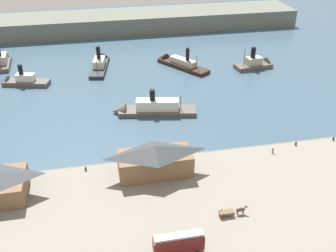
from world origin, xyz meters
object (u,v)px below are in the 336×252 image
at_px(pedestrian_near_cart, 273,151).
at_px(ferry_departing_north, 21,81).
at_px(ferry_near_quay, 148,109).
at_px(ferry_approaching_east, 3,61).
at_px(mooring_post_center_east, 334,139).
at_px(ferry_mid_harbor, 257,64).
at_px(ferry_outer_harbor, 100,63).
at_px(horse_cart, 232,211).
at_px(ferry_shed_central_terminal, 155,159).
at_px(street_tram, 179,242).
at_px(mooring_post_west, 86,169).
at_px(mooring_post_center_west, 296,144).
at_px(ferry_moored_west, 177,63).

bearing_deg(pedestrian_near_cart, ferry_departing_north, 138.94).
bearing_deg(ferry_near_quay, ferry_approaching_east, 134.33).
bearing_deg(pedestrian_near_cart, mooring_post_center_east, 7.44).
bearing_deg(ferry_near_quay, ferry_mid_harbor, 31.03).
height_order(mooring_post_center_east, ferry_mid_harbor, ferry_mid_harbor).
bearing_deg(ferry_outer_harbor, horse_cart, -76.38).
bearing_deg(pedestrian_near_cart, ferry_near_quay, 133.13).
bearing_deg(mooring_post_center_east, ferry_shed_central_terminal, -174.61).
bearing_deg(ferry_shed_central_terminal, ferry_outer_harbor, 97.01).
xyz_separation_m(ferry_near_quay, ferry_outer_harbor, (-12.07, 41.62, -0.14)).
height_order(horse_cart, pedestrian_near_cart, horse_cart).
relative_size(street_tram, ferry_approaching_east, 0.56).
bearing_deg(ferry_near_quay, ferry_shed_central_terminal, -95.64).
distance_m(ferry_near_quay, ferry_mid_harbor, 55.00).
xyz_separation_m(pedestrian_near_cart, mooring_post_west, (-46.33, 2.04, -0.28)).
bearing_deg(pedestrian_near_cart, street_tram, -138.92).
bearing_deg(mooring_post_center_west, ferry_outer_harbor, 124.33).
xyz_separation_m(street_tram, ferry_mid_harbor, (50.14, 83.93, -2.19)).
distance_m(ferry_outer_harbor, ferry_mid_harbor, 60.67).
xyz_separation_m(ferry_shed_central_terminal, street_tram, (0.09, -24.22, -1.28)).
distance_m(ferry_departing_north, ferry_mid_harbor, 87.48).
xyz_separation_m(mooring_post_center_east, ferry_approaching_east, (-95.16, 77.39, -0.01)).
bearing_deg(mooring_post_center_east, pedestrian_near_cart, -172.56).
distance_m(pedestrian_near_cart, ferry_outer_harbor, 81.00).
bearing_deg(street_tram, horse_cart, 29.71).
height_order(street_tram, ferry_approaching_east, ferry_approaching_east).
distance_m(ferry_shed_central_terminal, street_tram, 24.25).
xyz_separation_m(mooring_post_center_west, ferry_departing_north, (-75.12, 56.75, -0.30)).
relative_size(street_tram, ferry_moored_west, 0.40).
relative_size(mooring_post_center_east, ferry_near_quay, 0.03).
height_order(mooring_post_west, ferry_outer_harbor, ferry_outer_harbor).
bearing_deg(pedestrian_near_cart, ferry_mid_harbor, 70.98).
xyz_separation_m(ferry_shed_central_terminal, mooring_post_west, (-15.93, 4.24, -3.36)).
xyz_separation_m(ferry_shed_central_terminal, ferry_outer_harbor, (-8.97, 72.99, -3.63)).
distance_m(ferry_approaching_east, ferry_outer_harbor, 38.47).
height_order(mooring_post_west, ferry_mid_harbor, ferry_mid_harbor).
xyz_separation_m(ferry_shed_central_terminal, ferry_departing_north, (-37.24, 61.14, -3.66)).
xyz_separation_m(pedestrian_near_cart, mooring_post_center_west, (7.47, 2.18, -0.28)).
distance_m(pedestrian_near_cart, ferry_mid_harbor, 60.82).
relative_size(street_tram, ferry_departing_north, 0.51).
xyz_separation_m(street_tram, mooring_post_west, (-16.02, 28.46, -2.07)).
relative_size(street_tram, ferry_mid_harbor, 0.57).
xyz_separation_m(street_tram, pedestrian_near_cart, (30.32, 26.43, -1.80)).
relative_size(pedestrian_near_cart, ferry_mid_harbor, 0.10).
bearing_deg(mooring_post_center_east, ferry_outer_harbor, 130.19).
height_order(horse_cart, mooring_post_west, horse_cart).
relative_size(ferry_near_quay, ferry_moored_west, 1.12).
distance_m(ferry_shed_central_terminal, ferry_near_quay, 31.71).
xyz_separation_m(street_tram, ferry_approaching_east, (-46.46, 106.22, -2.08)).
xyz_separation_m(ferry_outer_harbor, ferry_departing_north, (-28.27, -11.85, -0.04)).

